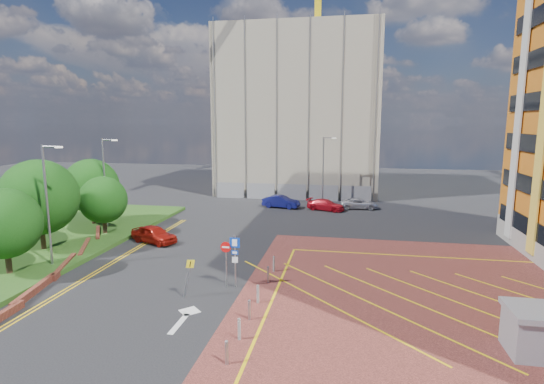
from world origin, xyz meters
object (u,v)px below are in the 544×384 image
(tree_d, at_px, (91,186))
(car_red_left, at_px, (154,234))
(lamp_left_near, at_px, (48,200))
(sign_cluster, at_px, (232,255))
(car_red_back, at_px, (326,205))
(car_silver_back, at_px, (359,204))
(tree_b, at_px, (39,197))
(tree_c, at_px, (103,200))
(warning_sign, at_px, (188,273))
(lamp_left_far, at_px, (105,179))
(lamp_back, at_px, (324,168))
(tree_a, at_px, (4,224))
(car_blue_back, at_px, (281,202))

(tree_d, height_order, car_red_left, tree_d)
(lamp_left_near, distance_m, sign_cluster, 13.04)
(tree_d, height_order, sign_cluster, tree_d)
(car_red_left, distance_m, car_red_back, 20.18)
(lamp_left_near, distance_m, car_red_left, 8.91)
(lamp_left_near, xyz_separation_m, car_silver_back, (20.68, 23.90, -4.08))
(tree_d, bearing_deg, tree_b, -82.87)
(tree_d, distance_m, lamp_left_near, 11.76)
(tree_b, relative_size, car_red_left, 1.63)
(tree_c, bearing_deg, warning_sign, -42.82)
(tree_d, xyz_separation_m, lamp_left_far, (2.08, -1.00, 0.79))
(lamp_back, relative_size, car_silver_back, 1.91)
(tree_a, distance_m, car_red_left, 10.87)
(tree_c, bearing_deg, car_red_left, -11.87)
(tree_d, relative_size, lamp_back, 0.76)
(lamp_left_near, height_order, car_red_left, lamp_left_near)
(tree_b, bearing_deg, lamp_left_far, 81.23)
(lamp_left_far, bearing_deg, lamp_back, 40.86)
(lamp_back, height_order, sign_cluster, lamp_back)
(tree_b, distance_m, car_blue_back, 25.12)
(tree_b, distance_m, tree_c, 5.49)
(tree_c, bearing_deg, lamp_left_far, 114.71)
(tree_b, xyz_separation_m, sign_cluster, (15.80, -4.02, -2.28))
(warning_sign, height_order, car_red_back, warning_sign)
(tree_a, xyz_separation_m, lamp_left_near, (1.58, 2.00, 1.16))
(tree_b, xyz_separation_m, car_blue_back, (14.96, 19.87, -3.54))
(tree_b, height_order, warning_sign, tree_b)
(tree_c, height_order, car_red_left, tree_c)
(tree_a, relative_size, tree_c, 1.10)
(tree_d, relative_size, car_red_back, 1.44)
(tree_d, bearing_deg, tree_c, -45.00)
(car_red_left, xyz_separation_m, car_silver_back, (16.75, 16.96, -0.12))
(lamp_left_near, distance_m, car_blue_back, 26.07)
(tree_c, xyz_separation_m, lamp_back, (17.58, 18.00, 1.17))
(lamp_back, height_order, warning_sign, lamp_back)
(car_silver_back, bearing_deg, sign_cluster, 159.22)
(warning_sign, bearing_deg, tree_a, 175.44)
(lamp_left_far, distance_m, car_red_back, 23.00)
(tree_d, relative_size, sign_cluster, 1.90)
(lamp_back, bearing_deg, car_silver_back, -26.63)
(sign_cluster, relative_size, warning_sign, 1.42)
(lamp_back, distance_m, warning_sign, 29.69)
(tree_b, bearing_deg, tree_a, -73.30)
(car_red_back, bearing_deg, tree_b, 152.42)
(tree_a, distance_m, warning_sign, 12.57)
(tree_c, height_order, lamp_back, lamp_back)
(tree_a, xyz_separation_m, tree_d, (-2.50, 13.00, 0.37))
(tree_d, bearing_deg, car_red_back, 28.27)
(lamp_left_far, xyz_separation_m, car_red_left, (5.93, -3.05, -3.95))
(tree_b, relative_size, car_red_back, 1.60)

